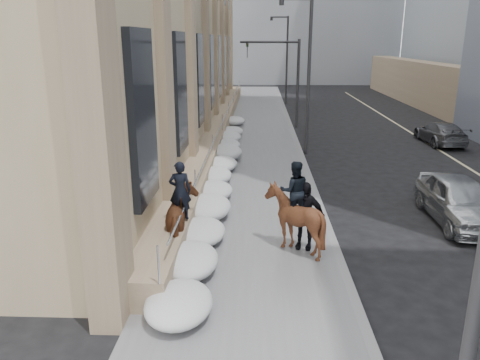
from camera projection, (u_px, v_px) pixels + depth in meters
name	position (u px, v px, depth m)	size (l,w,h in m)	color
ground	(245.00, 277.00, 12.22)	(140.00, 140.00, 0.00)	black
sidewalk	(251.00, 172.00, 21.77)	(5.00, 80.00, 0.12)	#59595C
curb	(308.00, 172.00, 21.67)	(0.24, 80.00, 0.12)	slate
lane_line	(480.00, 175.00, 21.39)	(0.15, 70.00, 0.01)	#BFB78C
bg_building_far	(222.00, 14.00, 78.44)	(24.00, 12.00, 20.00)	gray
streetlight_mid	(306.00, 67.00, 24.19)	(1.71, 0.24, 8.00)	#2D2D30
streetlight_far	(285.00, 55.00, 43.32)	(1.71, 0.24, 8.00)	#2D2D30
traffic_signal	(285.00, 69.00, 32.04)	(4.10, 0.22, 6.00)	#2D2D30
snow_bank	(217.00, 174.00, 19.90)	(1.70, 18.10, 0.76)	silver
mounted_horse_left	(183.00, 216.00, 13.42)	(1.27, 2.25, 2.57)	#4E2A17
mounted_horse_right	(294.00, 215.00, 13.29)	(1.68, 1.85, 2.61)	#3D2011
pedestrian	(304.00, 215.00, 13.42)	(1.18, 0.49, 2.01)	black
car_silver	(459.00, 200.00, 15.72)	(1.86, 4.63, 1.58)	#A2A6AA
car_grey	(440.00, 133.00, 27.68)	(1.84, 4.52, 1.31)	#4D4F54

